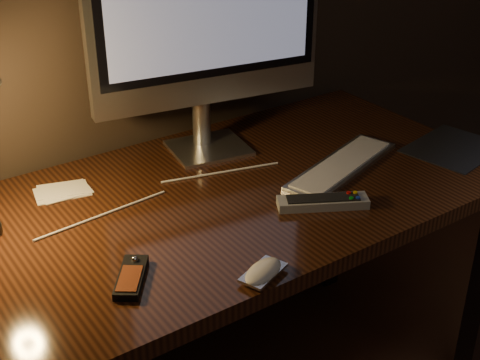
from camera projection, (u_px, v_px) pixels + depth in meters
desk at (185, 233)px, 1.71m from camera, size 1.60×0.75×0.75m
monitor at (207, 10)px, 1.67m from camera, size 0.62×0.21×0.66m
keyboard at (342, 165)px, 1.75m from camera, size 0.42×0.23×0.01m
mousepad at (453, 148)px, 1.86m from camera, size 0.29×0.25×0.00m
mouse at (263, 273)px, 1.33m from camera, size 0.12×0.09×0.02m
media_remote at (131, 277)px, 1.32m from camera, size 0.12×0.14×0.03m
tv_remote at (323, 202)px, 1.57m from camera, size 0.21×0.15×0.03m
papers at (62, 191)px, 1.64m from camera, size 0.14×0.11×0.01m
cable at (167, 194)px, 1.62m from camera, size 0.66×0.08×0.01m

